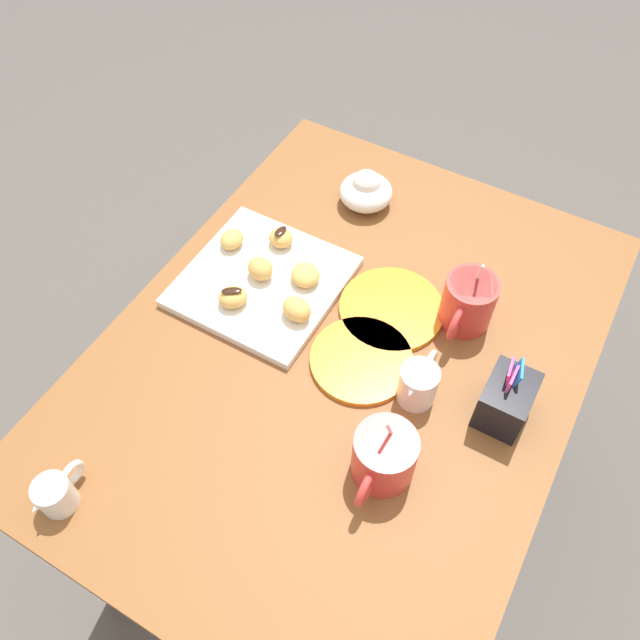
# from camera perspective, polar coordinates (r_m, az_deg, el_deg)

# --- Properties ---
(ground_plane) EXTENTS (8.00, 8.00, 0.00)m
(ground_plane) POSITION_cam_1_polar(r_m,az_deg,el_deg) (1.70, 1.41, -15.87)
(ground_plane) COLOR #514C47
(dining_table) EXTENTS (1.00, 0.74, 0.70)m
(dining_table) POSITION_cam_1_polar(r_m,az_deg,el_deg) (1.18, 1.96, -6.24)
(dining_table) COLOR brown
(dining_table) RESTS_ON ground_plane
(pastry_plate_square) EXTENTS (0.27, 0.27, 0.02)m
(pastry_plate_square) POSITION_cam_1_polar(r_m,az_deg,el_deg) (1.15, -5.10, 3.42)
(pastry_plate_square) COLOR silver
(pastry_plate_square) RESTS_ON dining_table
(coffee_mug_red_left) EXTENTS (0.13, 0.09, 0.15)m
(coffee_mug_red_left) POSITION_cam_1_polar(r_m,az_deg,el_deg) (1.09, 12.98, 1.60)
(coffee_mug_red_left) COLOR red
(coffee_mug_red_left) RESTS_ON dining_table
(coffee_mug_red_right) EXTENTS (0.13, 0.09, 0.14)m
(coffee_mug_red_right) POSITION_cam_1_polar(r_m,az_deg,el_deg) (0.93, 5.67, -11.91)
(coffee_mug_red_right) COLOR red
(coffee_mug_red_right) RESTS_ON dining_table
(cream_pitcher_white) EXTENTS (0.10, 0.06, 0.07)m
(cream_pitcher_white) POSITION_cam_1_polar(r_m,az_deg,el_deg) (1.00, 8.73, -5.53)
(cream_pitcher_white) COLOR silver
(cream_pitcher_white) RESTS_ON dining_table
(sugar_caddy) EXTENTS (0.09, 0.07, 0.11)m
(sugar_caddy) POSITION_cam_1_polar(r_m,az_deg,el_deg) (1.01, 16.17, -6.80)
(sugar_caddy) COLOR black
(sugar_caddy) RESTS_ON dining_table
(ice_cream_bowl) EXTENTS (0.10, 0.10, 0.08)m
(ice_cream_bowl) POSITION_cam_1_polar(r_m,az_deg,el_deg) (1.27, 4.10, 11.39)
(ice_cream_bowl) COLOR silver
(ice_cream_bowl) RESTS_ON dining_table
(chocolate_sauce_pitcher) EXTENTS (0.09, 0.05, 0.06)m
(chocolate_sauce_pitcher) POSITION_cam_1_polar(r_m,az_deg,el_deg) (0.99, -22.41, -14.02)
(chocolate_sauce_pitcher) COLOR silver
(chocolate_sauce_pitcher) RESTS_ON dining_table
(saucer_orange_left) EXTENTS (0.18, 0.18, 0.01)m
(saucer_orange_left) POSITION_cam_1_polar(r_m,az_deg,el_deg) (1.12, 6.35, 0.99)
(saucer_orange_left) COLOR orange
(saucer_orange_left) RESTS_ON dining_table
(saucer_orange_right) EXTENTS (0.17, 0.17, 0.01)m
(saucer_orange_right) POSITION_cam_1_polar(r_m,az_deg,el_deg) (1.05, 3.68, -3.55)
(saucer_orange_right) COLOR orange
(saucer_orange_right) RESTS_ON dining_table
(beignet_0) EXTENTS (0.05, 0.04, 0.03)m
(beignet_0) POSITION_cam_1_polar(r_m,az_deg,el_deg) (1.19, -7.84, 7.10)
(beignet_0) COLOR #DBA351
(beignet_0) RESTS_ON pastry_plate_square
(beignet_1) EXTENTS (0.05, 0.05, 0.03)m
(beignet_1) POSITION_cam_1_polar(r_m,az_deg,el_deg) (1.18, -3.48, 7.27)
(beignet_1) COLOR #DBA351
(beignet_1) RESTS_ON pastry_plate_square
(chocolate_drizzle_1) EXTENTS (0.03, 0.02, 0.00)m
(chocolate_drizzle_1) POSITION_cam_1_polar(r_m,az_deg,el_deg) (1.17, -3.52, 7.86)
(chocolate_drizzle_1) COLOR black
(chocolate_drizzle_1) RESTS_ON beignet_1
(beignet_2) EXTENTS (0.07, 0.07, 0.03)m
(beignet_2) POSITION_cam_1_polar(r_m,az_deg,el_deg) (1.12, -1.30, 4.02)
(beignet_2) COLOR #DBA351
(beignet_2) RESTS_ON pastry_plate_square
(beignet_3) EXTENTS (0.06, 0.06, 0.04)m
(beignet_3) POSITION_cam_1_polar(r_m,az_deg,el_deg) (1.13, -5.32, 4.56)
(beignet_3) COLOR #DBA351
(beignet_3) RESTS_ON pastry_plate_square
(beignet_4) EXTENTS (0.06, 0.06, 0.04)m
(beignet_4) POSITION_cam_1_polar(r_m,az_deg,el_deg) (1.07, -2.09, 0.97)
(beignet_4) COLOR #DBA351
(beignet_4) RESTS_ON pastry_plate_square
(beignet_5) EXTENTS (0.07, 0.07, 0.03)m
(beignet_5) POSITION_cam_1_polar(r_m,az_deg,el_deg) (1.10, -7.75, 2.02)
(beignet_5) COLOR #DBA351
(beignet_5) RESTS_ON pastry_plate_square
(chocolate_drizzle_5) EXTENTS (0.03, 0.04, 0.00)m
(chocolate_drizzle_5) POSITION_cam_1_polar(r_m,az_deg,el_deg) (1.09, -7.84, 2.58)
(chocolate_drizzle_5) COLOR black
(chocolate_drizzle_5) RESTS_ON beignet_5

